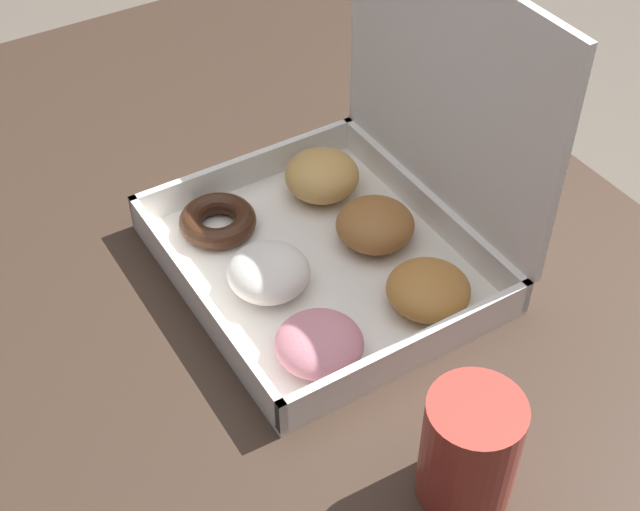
% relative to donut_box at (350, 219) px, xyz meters
% --- Properties ---
extents(dining_table, '(1.17, 0.78, 0.77)m').
position_rel_donut_box_xyz_m(dining_table, '(-0.01, -0.08, -0.16)').
color(dining_table, '#38281E').
rests_on(dining_table, ground_plane).
extents(donut_box, '(0.31, 0.28, 0.29)m').
position_rel_donut_box_xyz_m(donut_box, '(0.00, 0.00, 0.00)').
color(donut_box, silver).
rests_on(donut_box, dining_table).
extents(coffee_mug, '(0.08, 0.08, 0.10)m').
position_rel_donut_box_xyz_m(coffee_mug, '(0.27, -0.07, 0.00)').
color(coffee_mug, '#A3382D').
rests_on(coffee_mug, dining_table).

